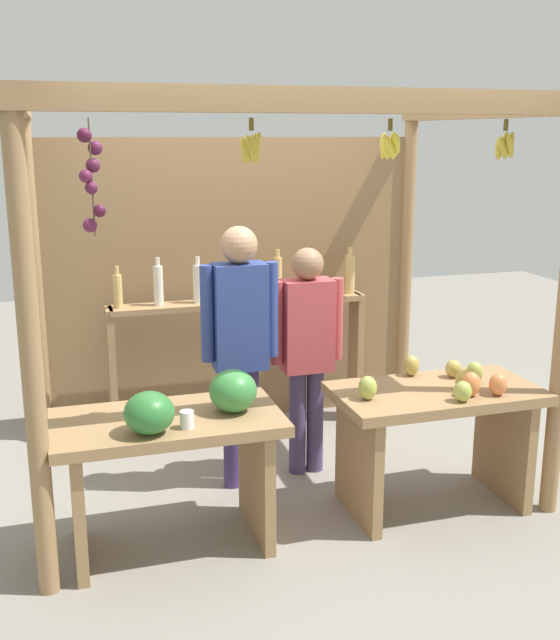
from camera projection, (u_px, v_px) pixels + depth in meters
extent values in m
plane|color=gray|center=(271.00, 470.00, 5.06)|extent=(12.00, 12.00, 0.00)
cylinder|color=#99754C|center=(31.00, 357.00, 3.44)|extent=(0.10, 0.10, 2.39)
cylinder|color=#99754C|center=(35.00, 278.00, 5.30)|extent=(0.10, 0.10, 2.39)
cylinder|color=#99754C|center=(406.00, 259.00, 6.10)|extent=(0.10, 0.10, 2.39)
cube|color=#99754C|center=(329.00, 100.00, 3.57)|extent=(2.94, 0.12, 0.12)
cube|color=#99754C|center=(17.00, 104.00, 4.10)|extent=(0.12, 2.09, 0.12)
cube|color=#99754C|center=(482.00, 109.00, 4.90)|extent=(0.12, 2.09, 0.12)
cube|color=olive|center=(233.00, 283.00, 5.74)|extent=(2.84, 0.04, 2.15)
cylinder|color=brown|center=(390.00, 125.00, 3.78)|extent=(0.02, 0.02, 0.06)
ellipsoid|color=yellow|center=(396.00, 147.00, 3.82)|extent=(0.04, 0.06, 0.11)
ellipsoid|color=yellow|center=(391.00, 142.00, 3.83)|extent=(0.06, 0.05, 0.12)
ellipsoid|color=yellow|center=(386.00, 149.00, 3.83)|extent=(0.08, 0.05, 0.11)
ellipsoid|color=yellow|center=(384.00, 143.00, 3.81)|extent=(0.06, 0.06, 0.12)
ellipsoid|color=yellow|center=(386.00, 149.00, 3.79)|extent=(0.05, 0.06, 0.11)
ellipsoid|color=yellow|center=(391.00, 149.00, 3.78)|extent=(0.07, 0.04, 0.11)
ellipsoid|color=yellow|center=(397.00, 144.00, 3.78)|extent=(0.06, 0.05, 0.11)
cylinder|color=brown|center=(506.00, 125.00, 3.93)|extent=(0.02, 0.02, 0.06)
ellipsoid|color=gold|center=(510.00, 144.00, 3.96)|extent=(0.04, 0.07, 0.13)
ellipsoid|color=gold|center=(503.00, 143.00, 3.97)|extent=(0.07, 0.04, 0.13)
ellipsoid|color=gold|center=(498.00, 149.00, 3.97)|extent=(0.06, 0.07, 0.13)
ellipsoid|color=gold|center=(503.00, 148.00, 3.94)|extent=(0.06, 0.06, 0.13)
ellipsoid|color=gold|center=(510.00, 147.00, 3.93)|extent=(0.07, 0.05, 0.13)
cylinder|color=brown|center=(251.00, 124.00, 3.59)|extent=(0.02, 0.02, 0.06)
ellipsoid|color=gold|center=(257.00, 152.00, 3.63)|extent=(0.04, 0.07, 0.13)
ellipsoid|color=gold|center=(256.00, 144.00, 3.64)|extent=(0.07, 0.07, 0.13)
ellipsoid|color=gold|center=(251.00, 151.00, 3.64)|extent=(0.07, 0.04, 0.13)
ellipsoid|color=gold|center=(246.00, 151.00, 3.64)|extent=(0.06, 0.05, 0.13)
ellipsoid|color=gold|center=(246.00, 150.00, 3.61)|extent=(0.04, 0.06, 0.13)
ellipsoid|color=gold|center=(245.00, 149.00, 3.59)|extent=(0.05, 0.08, 0.13)
ellipsoid|color=gold|center=(250.00, 147.00, 3.59)|extent=(0.06, 0.05, 0.13)
ellipsoid|color=gold|center=(254.00, 148.00, 3.59)|extent=(0.05, 0.04, 0.13)
ellipsoid|color=gold|center=(256.00, 146.00, 3.60)|extent=(0.05, 0.05, 0.13)
cylinder|color=#4C422D|center=(92.00, 178.00, 3.59)|extent=(0.01, 0.01, 0.55)
sphere|color=#47142D|center=(84.00, 135.00, 3.54)|extent=(0.07, 0.07, 0.07)
sphere|color=#511938|center=(95.00, 148.00, 3.59)|extent=(0.07, 0.07, 0.07)
sphere|color=#511938|center=(93.00, 165.00, 3.59)|extent=(0.07, 0.07, 0.07)
sphere|color=#601E42|center=(86.00, 176.00, 3.57)|extent=(0.06, 0.06, 0.06)
sphere|color=#511938|center=(91.00, 188.00, 3.59)|extent=(0.06, 0.06, 0.06)
sphere|color=#47142D|center=(100.00, 211.00, 3.61)|extent=(0.06, 0.06, 0.06)
sphere|color=#601E42|center=(90.00, 225.00, 3.63)|extent=(0.07, 0.07, 0.07)
cube|color=#99754C|center=(167.00, 422.00, 3.97)|extent=(1.19, 0.64, 0.06)
cube|color=#99754C|center=(77.00, 500.00, 3.92)|extent=(0.06, 0.58, 0.68)
cube|color=#99754C|center=(256.00, 476.00, 4.19)|extent=(0.06, 0.58, 0.68)
ellipsoid|color=#2D7533|center=(149.00, 413.00, 3.73)|extent=(0.33, 0.33, 0.21)
ellipsoid|color=#38843D|center=(233.00, 391.00, 4.02)|extent=(0.36, 0.36, 0.23)
cylinder|color=white|center=(187.00, 420.00, 3.81)|extent=(0.07, 0.07, 0.09)
cube|color=#99754C|center=(436.00, 393.00, 4.41)|extent=(1.19, 0.64, 0.06)
cube|color=#99754C|center=(358.00, 462.00, 4.37)|extent=(0.06, 0.58, 0.68)
cube|color=#99754C|center=(504.00, 443.00, 4.64)|extent=(0.06, 0.58, 0.68)
ellipsoid|color=#A8B24C|center=(474.00, 373.00, 4.48)|extent=(0.14, 0.14, 0.13)
ellipsoid|color=#A8B24C|center=(368.00, 388.00, 4.21)|extent=(0.13, 0.13, 0.13)
ellipsoid|color=#A8B24C|center=(463.00, 391.00, 4.18)|extent=(0.10, 0.10, 0.12)
ellipsoid|color=#B79E47|center=(453.00, 369.00, 4.60)|extent=(0.11, 0.11, 0.11)
ellipsoid|color=#B79E47|center=(411.00, 366.00, 4.63)|extent=(0.12, 0.12, 0.13)
ellipsoid|color=#B79E47|center=(463.00, 380.00, 4.35)|extent=(0.13, 0.13, 0.13)
ellipsoid|color=#E07F47|center=(498.00, 384.00, 4.28)|extent=(0.12, 0.12, 0.13)
ellipsoid|color=#E07F47|center=(471.00, 384.00, 4.27)|extent=(0.15, 0.15, 0.14)
cube|color=#99754C|center=(112.00, 378.00, 5.36)|extent=(0.05, 0.20, 1.00)
cube|color=#99754C|center=(356.00, 356.00, 5.89)|extent=(0.05, 0.20, 1.00)
cube|color=#99754C|center=(239.00, 303.00, 5.51)|extent=(1.85, 0.22, 0.04)
cylinder|color=#D8B266|center=(118.00, 291.00, 5.24)|extent=(0.06, 0.06, 0.23)
cylinder|color=#D8B266|center=(117.00, 270.00, 5.20)|extent=(0.03, 0.03, 0.06)
cylinder|color=silver|center=(158.00, 286.00, 5.31)|extent=(0.07, 0.07, 0.28)
cylinder|color=silver|center=(157.00, 262.00, 5.27)|extent=(0.03, 0.03, 0.06)
cylinder|color=silver|center=(198.00, 284.00, 5.39)|extent=(0.07, 0.07, 0.27)
cylinder|color=silver|center=(197.00, 261.00, 5.35)|extent=(0.03, 0.03, 0.06)
cylinder|color=silver|center=(237.00, 284.00, 5.47)|extent=(0.06, 0.06, 0.24)
cylinder|color=silver|center=(237.00, 264.00, 5.44)|extent=(0.03, 0.03, 0.06)
cylinder|color=#D8B266|center=(278.00, 278.00, 5.55)|extent=(0.06, 0.06, 0.30)
cylinder|color=#D8B266|center=(278.00, 254.00, 5.51)|extent=(0.03, 0.03, 0.06)
cylinder|color=#994C1E|center=(314.00, 277.00, 5.64)|extent=(0.07, 0.07, 0.27)
cylinder|color=#994C1E|center=(315.00, 255.00, 5.60)|extent=(0.03, 0.03, 0.06)
cylinder|color=#D8B266|center=(350.00, 274.00, 5.71)|extent=(0.08, 0.08, 0.29)
cylinder|color=#D8B266|center=(350.00, 251.00, 5.67)|extent=(0.03, 0.03, 0.06)
cylinder|color=#41306A|center=(232.00, 428.00, 4.75)|extent=(0.11, 0.11, 0.77)
cylinder|color=#41306A|center=(251.00, 426.00, 4.78)|extent=(0.11, 0.11, 0.77)
cube|color=#2D428C|center=(240.00, 317.00, 4.59)|extent=(0.32, 0.19, 0.65)
cylinder|color=#2D428C|center=(207.00, 314.00, 4.53)|extent=(0.08, 0.08, 0.59)
cylinder|color=#2D428C|center=(272.00, 309.00, 4.64)|extent=(0.08, 0.08, 0.59)
sphere|color=tan|center=(239.00, 245.00, 4.49)|extent=(0.22, 0.22, 0.22)
cylinder|color=#483B65|center=(298.00, 422.00, 4.95)|extent=(0.11, 0.11, 0.70)
cylinder|color=#483B65|center=(315.00, 420.00, 4.99)|extent=(0.11, 0.11, 0.70)
cube|color=#BF474C|center=(307.00, 325.00, 4.81)|extent=(0.32, 0.19, 0.59)
cylinder|color=#BF474C|center=(277.00, 323.00, 4.75)|extent=(0.08, 0.08, 0.53)
cylinder|color=#BF474C|center=(337.00, 319.00, 4.86)|extent=(0.08, 0.08, 0.53)
sphere|color=#997051|center=(308.00, 264.00, 4.72)|extent=(0.20, 0.20, 0.20)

